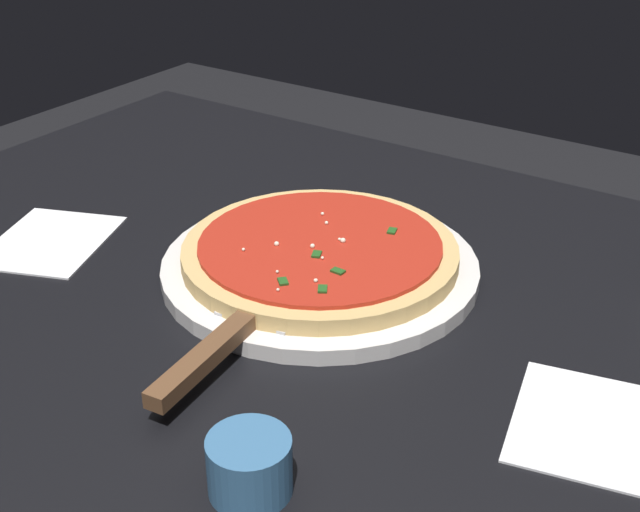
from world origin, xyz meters
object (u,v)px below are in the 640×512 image
Objects in this scene: pizza at (320,252)px; pizza_server at (232,335)px; serving_plate at (320,267)px; cup_small_sauce at (250,466)px; napkin_loose_left at (50,241)px; napkin_folded_right at (594,426)px.

pizza_server is at bearing -83.76° from pizza.
serving_plate is 5.34× the size of cup_small_sauce.
napkin_loose_left is (-0.27, -0.10, -0.02)m from pizza.
pizza_server reaches higher than napkin_folded_right.
pizza is 1.92× the size of napkin_loose_left.
pizza reaches higher than serving_plate.
pizza_server is 0.29m from napkin_loose_left.
pizza_server is 3.93× the size of cup_small_sauce.
serving_plate is at bearing 96.25° from pizza_server.
napkin_folded_right is (0.17, 0.19, -0.02)m from cup_small_sauce.
napkin_folded_right is at bearing -14.38° from serving_plate.
pizza is 4.64× the size of cup_small_sauce.
serving_plate is at bearing 130.28° from pizza.
serving_plate reaches higher than napkin_loose_left.
pizza reaches higher than napkin_loose_left.
serving_plate is 2.41× the size of napkin_folded_right.
pizza_server is 0.29m from napkin_folded_right.
pizza is at bearing 115.11° from cup_small_sauce.
cup_small_sauce is at bearing -22.78° from napkin_loose_left.
pizza is at bearing 20.63° from napkin_loose_left.
serving_plate is 0.30m from napkin_folded_right.
napkin_folded_right is at bearing 2.63° from napkin_loose_left.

